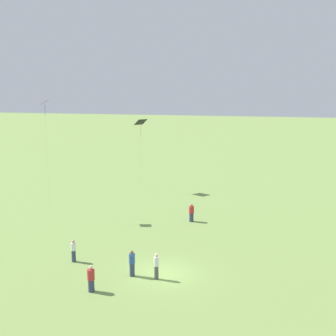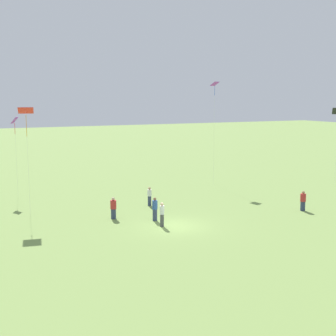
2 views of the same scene
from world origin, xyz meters
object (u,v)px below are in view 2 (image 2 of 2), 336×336
(kite_2, at_px, (26,113))
(kite_3, at_px, (215,89))
(person_3, at_px, (113,208))
(kite_0, at_px, (15,123))
(person_4, at_px, (155,209))
(person_1, at_px, (303,201))
(person_2, at_px, (162,214))
(person_0, at_px, (150,196))

(kite_2, relative_size, kite_3, 0.78)
(person_3, relative_size, kite_0, 0.23)
(person_4, relative_size, kite_3, 0.17)
(kite_0, distance_m, kite_2, 7.76)
(person_1, xyz_separation_m, kite_0, (20.30, -16.04, 6.10))
(person_2, bearing_deg, person_0, 1.03)
(person_2, bearing_deg, person_1, -76.46)
(person_0, bearing_deg, kite_3, 9.01)
(kite_0, height_order, kite_2, kite_2)
(person_3, distance_m, person_4, 3.26)
(person_3, distance_m, kite_3, 19.53)
(person_0, xyz_separation_m, person_1, (-10.66, 7.14, -0.02))
(person_0, xyz_separation_m, person_4, (1.62, 4.72, 0.07))
(person_1, bearing_deg, person_2, 6.05)
(kite_0, bearing_deg, kite_3, 153.59)
(person_2, xyz_separation_m, kite_0, (7.81, -15.30, 6.00))
(person_0, distance_m, person_4, 4.99)
(person_0, height_order, kite_2, kite_2)
(kite_0, bearing_deg, person_2, 97.97)
(person_1, relative_size, kite_0, 0.22)
(person_1, xyz_separation_m, kite_3, (0.38, -13.48, 9.34))
(person_2, height_order, kite_2, kite_2)
(person_2, relative_size, kite_2, 0.21)
(person_1, bearing_deg, kite_3, -78.95)
(person_0, relative_size, kite_2, 0.19)
(person_4, bearing_deg, person_0, -133.56)
(kite_2, height_order, kite_3, kite_3)
(person_2, bearing_deg, kite_3, -26.62)
(person_1, bearing_deg, kite_0, -28.89)
(person_1, distance_m, person_3, 15.54)
(kite_0, xyz_separation_m, kite_3, (-19.92, 2.56, 3.24))
(person_1, distance_m, person_2, 12.51)
(person_2, bearing_deg, kite_2, 63.23)
(kite_2, bearing_deg, person_0, -131.77)
(person_3, relative_size, kite_2, 0.20)
(person_0, height_order, person_2, person_2)
(person_4, xyz_separation_m, kite_0, (8.01, -13.62, 6.01))
(kite_3, bearing_deg, person_0, 58.50)
(person_2, height_order, kite_3, kite_3)
(person_2, relative_size, person_4, 0.98)
(person_0, height_order, person_3, person_3)
(kite_3, bearing_deg, kite_2, 41.11)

